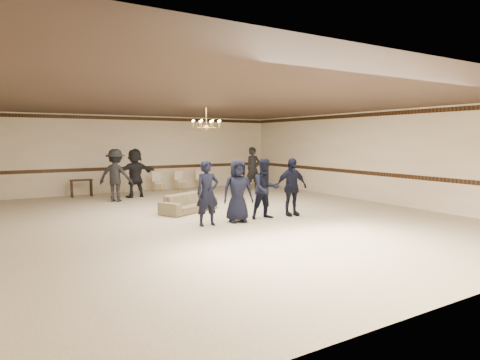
# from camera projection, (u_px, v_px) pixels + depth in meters

# --- Properties ---
(room) EXTENTS (12.01, 14.01, 3.21)m
(room) POSITION_uv_depth(u_px,v_px,m) (222.00, 161.00, 11.46)
(room) COLOR beige
(room) RESTS_ON ground
(chair_rail) EXTENTS (12.00, 0.02, 0.14)m
(chair_rail) POSITION_uv_depth(u_px,v_px,m) (145.00, 168.00, 17.48)
(chair_rail) COLOR #371E10
(chair_rail) RESTS_ON wall_back
(crown_molding) EXTENTS (12.00, 0.02, 0.14)m
(crown_molding) POSITION_uv_depth(u_px,v_px,m) (144.00, 119.00, 17.27)
(crown_molding) COLOR #371E10
(crown_molding) RESTS_ON wall_back
(chandelier) EXTENTS (0.94, 0.94, 0.89)m
(chandelier) POSITION_uv_depth(u_px,v_px,m) (206.00, 117.00, 12.18)
(chandelier) COLOR gold
(chandelier) RESTS_ON ceiling
(boy_a) EXTENTS (0.64, 0.45, 1.68)m
(boy_a) POSITION_uv_depth(u_px,v_px,m) (207.00, 193.00, 10.38)
(boy_a) COLOR black
(boy_a) RESTS_ON floor
(boy_b) EXTENTS (0.92, 0.72, 1.68)m
(boy_b) POSITION_uv_depth(u_px,v_px,m) (238.00, 191.00, 10.84)
(boy_b) COLOR black
(boy_b) RESTS_ON floor
(boy_c) EXTENTS (0.90, 0.76, 1.68)m
(boy_c) POSITION_uv_depth(u_px,v_px,m) (266.00, 189.00, 11.30)
(boy_c) COLOR black
(boy_c) RESTS_ON floor
(boy_d) EXTENTS (1.04, 0.57, 1.68)m
(boy_d) POSITION_uv_depth(u_px,v_px,m) (291.00, 187.00, 11.76)
(boy_d) COLOR black
(boy_d) RESTS_ON floor
(settee) EXTENTS (2.05, 1.49, 0.56)m
(settee) POSITION_uv_depth(u_px,v_px,m) (189.00, 203.00, 12.39)
(settee) COLOR #72674C
(settee) RESTS_ON floor
(adult_left) EXTENTS (1.39, 1.27, 1.87)m
(adult_left) POSITION_uv_depth(u_px,v_px,m) (116.00, 175.00, 14.44)
(adult_left) COLOR black
(adult_left) RESTS_ON floor
(adult_mid) EXTENTS (1.78, 0.74, 1.87)m
(adult_mid) POSITION_uv_depth(u_px,v_px,m) (135.00, 173.00, 15.50)
(adult_mid) COLOR black
(adult_mid) RESTS_ON floor
(adult_right) EXTENTS (0.69, 0.47, 1.87)m
(adult_right) POSITION_uv_depth(u_px,v_px,m) (253.00, 169.00, 17.77)
(adult_right) COLOR black
(adult_right) RESTS_ON floor
(banquet_chair_left) EXTENTS (0.41, 0.41, 0.84)m
(banquet_chair_left) POSITION_uv_depth(u_px,v_px,m) (158.00, 182.00, 17.05)
(banquet_chair_left) COLOR beige
(banquet_chair_left) RESTS_ON floor
(banquet_chair_mid) EXTENTS (0.41, 0.41, 0.84)m
(banquet_chair_mid) POSITION_uv_depth(u_px,v_px,m) (180.00, 181.00, 17.56)
(banquet_chair_mid) COLOR beige
(banquet_chair_mid) RESTS_ON floor
(banquet_chair_right) EXTENTS (0.41, 0.41, 0.84)m
(banquet_chair_right) POSITION_uv_depth(u_px,v_px,m) (201.00, 180.00, 18.08)
(banquet_chair_right) COLOR beige
(banquet_chair_right) RESTS_ON floor
(console_table) EXTENTS (0.82, 0.39, 0.67)m
(console_table) POSITION_uv_depth(u_px,v_px,m) (81.00, 188.00, 15.70)
(console_table) COLOR black
(console_table) RESTS_ON floor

